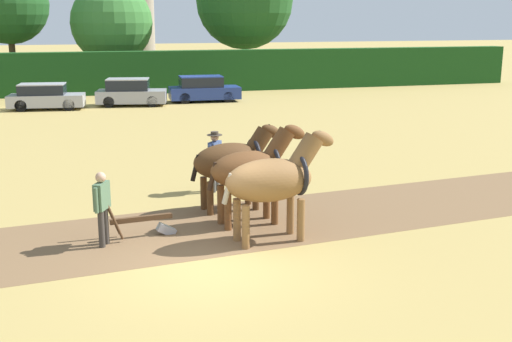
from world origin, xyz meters
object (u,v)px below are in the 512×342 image
farmer_beside_team (215,156)px  draft_horse_lead_left (274,179)px  parked_car_left (45,97)px  parked_car_center (203,89)px  tree_left (8,4)px  draft_horse_trail_left (233,161)px  plow (147,223)px  parked_car_center_left (131,93)px  tree_center_left (112,23)px  tree_center (244,0)px  draft_horse_lead_right (252,169)px  farmer_at_plow (102,203)px

farmer_beside_team → draft_horse_lead_left: bearing=-45.7°
farmer_beside_team → parked_car_left: farmer_beside_team is taller
parked_car_center → tree_left: bearing=142.3°
tree_left → parked_car_center: 16.14m
draft_horse_trail_left → plow: bearing=-153.0°
parked_car_center_left → tree_center_left: bearing=102.2°
tree_center → parked_car_center_left: size_ratio=2.34×
parked_car_left → draft_horse_lead_left: bearing=-69.7°
parked_car_center → farmer_beside_team: bearing=-98.0°
plow → farmer_beside_team: 4.34m
draft_horse_trail_left → parked_car_center: size_ratio=0.60×
tree_center_left → tree_left: bearing=-178.0°
tree_center → parked_car_center_left: 15.10m
tree_left → draft_horse_lead_right: size_ratio=3.28×
tree_left → draft_horse_trail_left: bearing=-76.4°
draft_horse_lead_left → tree_center: bearing=70.3°
parked_car_center_left → tree_center: bearing=57.5°
tree_center_left → farmer_beside_team: tree_center_left is taller
plow → farmer_at_plow: (-1.01, -0.36, 0.68)m
tree_center_left → farmer_at_plow: tree_center_left is taller
plow → parked_car_left: size_ratio=0.40×
draft_horse_trail_left → parked_car_center_left: (-0.72, 22.13, -0.58)m
draft_horse_lead_right → parked_car_center: bearing=75.7°
draft_horse_lead_right → farmer_beside_team: draft_horse_lead_right is taller
draft_horse_lead_left → draft_horse_lead_right: 1.35m
draft_horse_trail_left → plow: size_ratio=1.54×
tree_center → draft_horse_trail_left: size_ratio=3.80×
draft_horse_lead_right → parked_car_center_left: 23.50m
plow → parked_car_center: bearing=69.8°
parked_car_center_left → draft_horse_trail_left: bearing=-77.0°
tree_left → tree_center_left: size_ratio=1.14×
draft_horse_trail_left → farmer_at_plow: size_ratio=1.54×
plow → farmer_at_plow: 1.27m
tree_center → parked_car_left: size_ratio=2.32×
tree_left → draft_horse_trail_left: 33.88m
tree_center_left → parked_car_center: bearing=-65.1°
draft_horse_trail_left → parked_car_left: size_ratio=0.61×
tree_left → draft_horse_trail_left: (7.90, -32.62, -4.61)m
farmer_beside_team → parked_car_center_left: (-0.64, 20.22, -0.32)m
draft_horse_lead_left → parked_car_center: draft_horse_lead_left is taller
farmer_at_plow → parked_car_center: farmer_at_plow is taller
farmer_beside_team → parked_car_center: size_ratio=0.41×
farmer_beside_team → draft_horse_lead_right: bearing=-46.2°
tree_center_left → farmer_beside_team: (0.84, -30.95, -3.60)m
tree_center_left → tree_center: 10.03m
tree_center_left → parked_car_left: tree_center_left is taller
plow → tree_center: bearing=65.5°
tree_center_left → plow: 34.78m
plow → parked_car_center_left: bearing=79.9°
farmer_at_plow → parked_car_left: farmer_at_plow is taller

